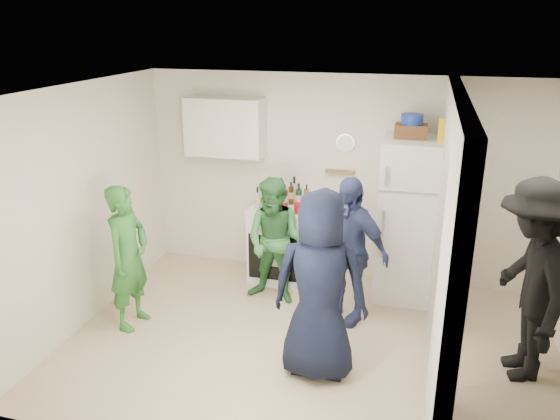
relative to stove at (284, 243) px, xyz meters
The scene contains 32 objects.
floor 1.58m from the stove, 65.54° to the right, with size 4.80×4.80×0.00m, color #C4AB8A.
wall_back 1.05m from the stove, 27.91° to the left, with size 4.80×4.80×0.00m, color silver.
wall_front 3.23m from the stove, 78.53° to the right, with size 4.80×4.80×0.00m, color silver.
wall_left 2.37m from the stove, 142.37° to the right, with size 3.40×3.40×0.00m, color silver.
ceiling 2.52m from the stove, 65.54° to the right, with size 4.80×4.80×0.00m, color white.
partition_pier_back 2.00m from the stove, ahead, with size 0.12×1.20×2.50m, color silver.
partition_pier_front 3.17m from the stove, 53.57° to the right, with size 0.12×1.20×2.50m, color silver.
partition_header 2.92m from the stove, 36.92° to the right, with size 0.12×1.00×0.40m, color silver.
stove is the anchor object (origin of this frame).
upper_cabinet 1.59m from the stove, 169.07° to the left, with size 0.95×0.34×0.70m, color silver.
fridge 1.59m from the stove, ahead, with size 0.77×0.74×1.86m, color white.
wicker_basket 2.04m from the stove, ahead, with size 0.35×0.25×0.15m, color brown.
blue_bowl 2.13m from the stove, ahead, with size 0.24×0.24×0.11m, color #162E97.
yellow_cup_stack_top 2.31m from the stove, ahead, with size 0.09×0.09×0.25m, color yellow.
wall_clock 1.43m from the stove, 24.73° to the left, with size 0.22×0.22×0.03m, color white.
spice_shelf 1.11m from the stove, 24.20° to the left, with size 0.35×0.08×0.03m, color olive.
yellow_cup_stack_stove 0.65m from the stove, 118.61° to the right, with size 0.09×0.09×0.25m, color orange.
red_cup 0.61m from the stove, 42.27° to the right, with size 0.09×0.09×0.12m, color #AA0B14.
person_green_left 1.97m from the stove, 130.62° to the right, with size 0.56×0.37×1.54m, color #32762F.
person_green_center 0.63m from the stove, 84.38° to the right, with size 0.71×0.55×1.46m, color #367C41.
person_denim 1.23m from the stove, 40.87° to the right, with size 0.94×0.39×1.60m, color navy.
person_navy 2.01m from the stove, 66.22° to the right, with size 0.86×0.56×1.75m, color black.
person_nook 2.93m from the stove, 27.34° to the right, with size 1.20×0.69×1.85m, color black.
bottle_a 0.68m from the stove, 158.98° to the left, with size 0.07×0.07×0.25m, color brown.
bottle_b 0.62m from the stove, 159.74° to the right, with size 0.06×0.06×0.24m, color #174622.
bottle_c 0.65m from the stove, 116.19° to the left, with size 0.07×0.07×0.31m, color #A7AFB5.
bottle_d 0.62m from the stove, 67.44° to the right, with size 0.08×0.08×0.29m, color maroon.
bottle_e 0.67m from the stove, 65.34° to the left, with size 0.08×0.08×0.33m, color #B2BDC5.
bottle_f 0.65m from the stove, ahead, with size 0.08×0.08×0.30m, color #12311E.
bottle_g 0.66m from the stove, 32.14° to the left, with size 0.06×0.06×0.25m, color brown.
bottle_h 0.68m from the stove, 155.72° to the right, with size 0.07×0.07×0.26m, color #A5AAB1.
bottle_i 0.63m from the stove, 58.04° to the left, with size 0.06×0.06×0.29m, color #4D2F0D.
Camera 1 is at (0.94, -4.65, 3.08)m, focal length 35.00 mm.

